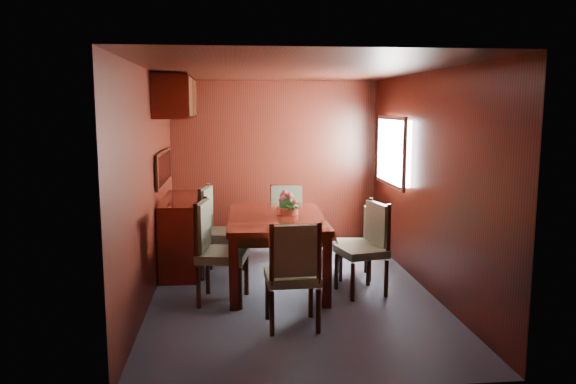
{
  "coord_description": "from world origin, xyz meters",
  "views": [
    {
      "loc": [
        -0.65,
        -5.95,
        2.01
      ],
      "look_at": [
        0.0,
        0.36,
        1.05
      ],
      "focal_mm": 35.0,
      "sensor_mm": 36.0,
      "label": 1
    }
  ],
  "objects": [
    {
      "name": "chair_right_near",
      "position": [
        0.82,
        -0.14,
        0.56
      ],
      "size": [
        0.55,
        0.57,
        1.01
      ],
      "rotation": [
        0.0,
        0.0,
        1.8
      ],
      "color": "black",
      "rests_on": "ground"
    },
    {
      "name": "sideboard",
      "position": [
        -1.25,
        1.0,
        0.45
      ],
      "size": [
        0.48,
        1.4,
        0.9
      ],
      "primitive_type": "cube",
      "color": "#340C06",
      "rests_on": "ground"
    },
    {
      "name": "ground",
      "position": [
        0.0,
        0.0,
        0.0
      ],
      "size": [
        4.5,
        4.5,
        0.0
      ],
      "primitive_type": "plane",
      "color": "#313543",
      "rests_on": "ground"
    },
    {
      "name": "room_shell",
      "position": [
        -0.1,
        0.33,
        1.63
      ],
      "size": [
        3.06,
        4.52,
        2.41
      ],
      "color": "black",
      "rests_on": "ground"
    },
    {
      "name": "chair_head",
      "position": [
        -0.1,
        -1.1,
        0.56
      ],
      "size": [
        0.5,
        0.48,
        1.02
      ],
      "rotation": [
        0.0,
        0.0,
        0.03
      ],
      "color": "black",
      "rests_on": "ground"
    },
    {
      "name": "chair_right_far",
      "position": [
        0.86,
        0.42,
        0.47
      ],
      "size": [
        0.43,
        0.45,
        0.86
      ],
      "rotation": [
        0.0,
        0.0,
        1.46
      ],
      "color": "black",
      "rests_on": "ground"
    },
    {
      "name": "flower_centerpiece",
      "position": [
        -0.01,
        0.33,
        0.93
      ],
      "size": [
        0.27,
        0.27,
        0.27
      ],
      "color": "#C6573C",
      "rests_on": "dining_table"
    },
    {
      "name": "chair_foot",
      "position": [
        0.1,
        1.49,
        0.54
      ],
      "size": [
        0.49,
        0.47,
        0.97
      ],
      "rotation": [
        0.0,
        0.0,
        3.07
      ],
      "color": "black",
      "rests_on": "ground"
    },
    {
      "name": "chair_left_near",
      "position": [
        -0.83,
        -0.26,
        0.6
      ],
      "size": [
        0.57,
        0.59,
        1.08
      ],
      "rotation": [
        0.0,
        0.0,
        -1.75
      ],
      "color": "black",
      "rests_on": "ground"
    },
    {
      "name": "chair_left_far",
      "position": [
        -0.83,
        0.67,
        0.6
      ],
      "size": [
        0.58,
        0.6,
        1.09
      ],
      "rotation": [
        0.0,
        0.0,
        -1.76
      ],
      "color": "black",
      "rests_on": "ground"
    },
    {
      "name": "dining_table",
      "position": [
        -0.15,
        0.24,
        0.69
      ],
      "size": [
        1.12,
        1.74,
        0.8
      ],
      "rotation": [
        0.0,
        0.0,
        -0.03
      ],
      "color": "#340C06",
      "rests_on": "ground"
    }
  ]
}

